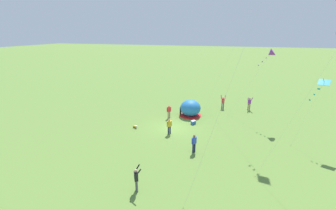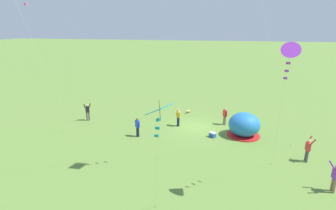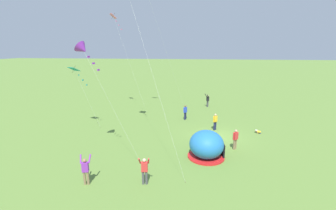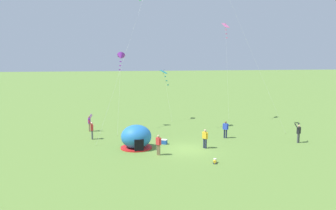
{
  "view_description": "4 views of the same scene",
  "coord_description": "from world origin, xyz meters",
  "views": [
    {
      "loc": [
        22.57,
        6.32,
        10.41
      ],
      "look_at": [
        1.85,
        0.01,
        3.28
      ],
      "focal_mm": 24.0,
      "sensor_mm": 36.0,
      "label": 1
    },
    {
      "loc": [
        -2.4,
        23.39,
        9.31
      ],
      "look_at": [
        1.96,
        3.54,
        3.13
      ],
      "focal_mm": 28.0,
      "sensor_mm": 36.0,
      "label": 2
    },
    {
      "loc": [
        -20.29,
        1.89,
        8.12
      ],
      "look_at": [
        -0.11,
        4.67,
        2.93
      ],
      "focal_mm": 24.0,
      "sensor_mm": 36.0,
      "label": 3
    },
    {
      "loc": [
        -6.05,
        -27.28,
        8.18
      ],
      "look_at": [
        -1.63,
        0.1,
        3.98
      ],
      "focal_mm": 35.0,
      "sensor_mm": 36.0,
      "label": 4
    }
  ],
  "objects": [
    {
      "name": "person_watching_sky",
      "position": [
        1.71,
        0.11,
        0.96
      ],
      "size": [
        0.43,
        0.46,
        1.72
      ],
      "color": "#1E2347",
      "rests_on": "ground"
    },
    {
      "name": "kite_teal",
      "position": [
        0.09,
        13.71,
        5.89
      ],
      "size": [
        1.35,
        2.45,
        6.48
      ],
      "color": "silver",
      "rests_on": "ground"
    },
    {
      "name": "popup_tent",
      "position": [
        -4.32,
        1.14,
        1.0
      ],
      "size": [
        2.81,
        2.81,
        2.1
      ],
      "color": "#2672BF",
      "rests_on": "ground"
    },
    {
      "name": "person_far_back",
      "position": [
        -8.94,
        8.48,
        1.0
      ],
      "size": [
        0.55,
        0.68,
        1.89
      ],
      "color": "#8C7251",
      "rests_on": "ground"
    },
    {
      "name": "person_flying_kite",
      "position": [
        -8.44,
        4.96,
        1.0
      ],
      "size": [
        0.52,
        0.67,
        1.89
      ],
      "color": "#4C4C51",
      "rests_on": "ground"
    },
    {
      "name": "person_near_tent",
      "position": [
        4.71,
        3.32,
        0.96
      ],
      "size": [
        0.5,
        0.42,
        1.72
      ],
      "color": "#1E2347",
      "rests_on": "ground"
    },
    {
      "name": "person_strolling",
      "position": [
        -2.64,
        -1.23,
        0.96
      ],
      "size": [
        0.43,
        0.47,
        1.72
      ],
      "color": "#8C7251",
      "rests_on": "ground"
    },
    {
      "name": "kite_purple",
      "position": [
        -5.36,
        9.87,
        8.03
      ],
      "size": [
        1.15,
        4.61,
        8.59
      ],
      "color": "silver",
      "rests_on": "ground"
    },
    {
      "name": "person_with_toddler",
      "position": [
        10.97,
        0.56,
        1.0
      ],
      "size": [
        0.72,
        0.66,
        1.89
      ],
      "color": "#4C4C51",
      "rests_on": "ground"
    },
    {
      "name": "cooler_box",
      "position": [
        -1.68,
        2.06,
        0.22
      ],
      "size": [
        0.65,
        0.6,
        0.44
      ],
      "color": "#2659B2",
      "rests_on": "ground"
    },
    {
      "name": "ground_plane",
      "position": [
        0.0,
        0.0,
        0.0
      ],
      "size": [
        300.0,
        300.0,
        0.0
      ],
      "primitive_type": "plane",
      "color": "olive"
    },
    {
      "name": "toddler_crawling",
      "position": [
        1.34,
        -4.03,
        0.18
      ],
      "size": [
        0.38,
        0.55,
        0.32
      ],
      "color": "gold",
      "rests_on": "ground"
    }
  ]
}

